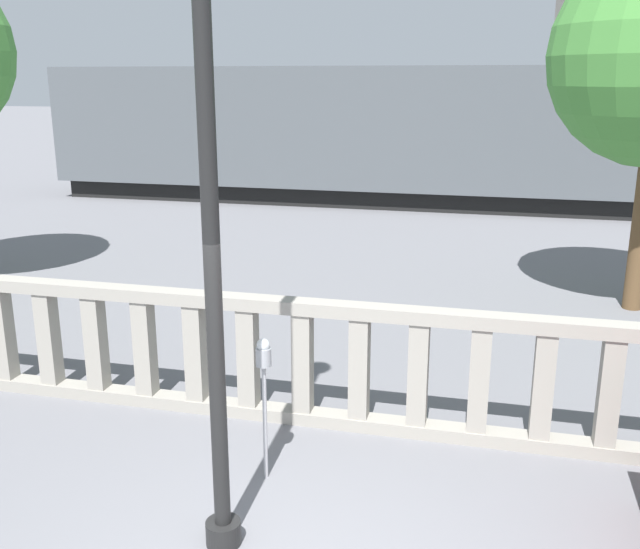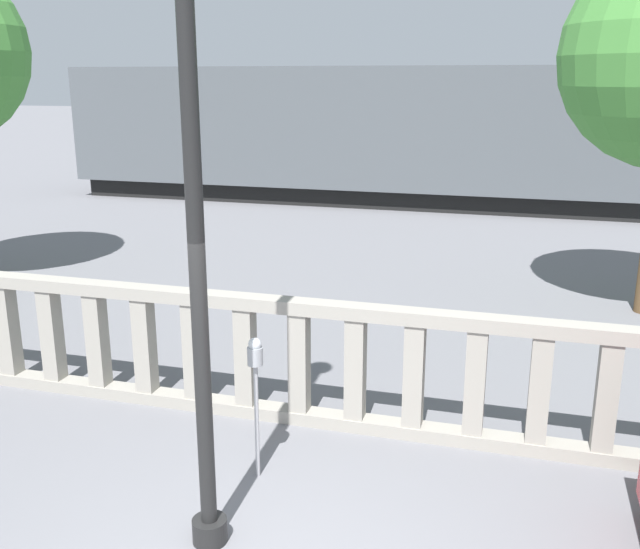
{
  "view_description": "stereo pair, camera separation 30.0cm",
  "coord_description": "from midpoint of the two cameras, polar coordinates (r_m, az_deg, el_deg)",
  "views": [
    {
      "loc": [
        1.27,
        -3.95,
        3.65
      ],
      "look_at": [
        -0.67,
        3.91,
        1.4
      ],
      "focal_mm": 40.0,
      "sensor_mm": 36.0,
      "label": 1
    },
    {
      "loc": [
        1.56,
        -3.87,
        3.65
      ],
      "look_at": [
        -0.67,
        3.91,
        1.4
      ],
      "focal_mm": 40.0,
      "sensor_mm": 36.0,
      "label": 2
    }
  ],
  "objects": [
    {
      "name": "train_near",
      "position": [
        21.01,
        15.28,
        10.63
      ],
      "size": [
        25.78,
        2.81,
        4.56
      ],
      "color": "black",
      "rests_on": "ground"
    },
    {
      "name": "parking_meter",
      "position": [
        6.55,
        -3.87,
        -7.67
      ],
      "size": [
        0.14,
        0.14,
        1.39
      ],
      "color": "#99999E",
      "rests_on": "ground"
    },
    {
      "name": "lamppost",
      "position": [
        5.07,
        -8.66,
        12.74
      ],
      "size": [
        0.34,
        0.34,
        6.07
      ],
      "color": "black",
      "rests_on": "ground"
    },
    {
      "name": "balustrade",
      "position": [
        7.56,
        3.99,
        -7.5
      ],
      "size": [
        14.54,
        0.24,
        1.4
      ],
      "color": "gray",
      "rests_on": "ground"
    }
  ]
}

